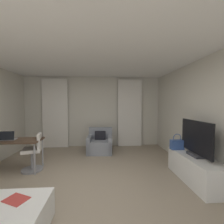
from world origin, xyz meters
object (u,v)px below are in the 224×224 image
object	(u,v)px
armchair	(100,144)
tv_flatscreen	(196,139)
coffee_table	(13,221)
tv_console	(195,169)
desk_chair	(34,154)
laptop	(8,138)
magazine_open	(16,199)
handbag_primary	(177,144)
desk	(13,143)

from	to	relation	value
armchair	tv_flatscreen	xyz separation A→B (m)	(1.97, -2.05, 0.60)
coffee_table	tv_console	distance (m)	3.19
desk_chair	tv_console	size ratio (longest dim) A/B	0.64
laptop	coffee_table	bearing A→B (deg)	-58.64
armchair	magazine_open	world-z (taller)	armchair
handbag_primary	laptop	bearing A→B (deg)	176.29
magazine_open	tv_flatscreen	xyz separation A→B (m)	(3.00, 1.01, 0.47)
laptop	desk_chair	bearing A→B (deg)	4.09
laptop	tv_flatscreen	world-z (taller)	tv_flatscreen
handbag_primary	armchair	bearing A→B (deg)	139.26
desk	laptop	size ratio (longest dim) A/B	3.64
magazine_open	handbag_primary	world-z (taller)	handbag_primary
desk	tv_console	distance (m)	4.11
tv_console	coffee_table	bearing A→B (deg)	-159.86
armchair	tv_console	world-z (taller)	armchair
desk	tv_console	xyz separation A→B (m)	(4.02, -0.76, -0.42)
tv_flatscreen	handbag_primary	distance (m)	0.55
laptop	coffee_table	size ratio (longest dim) A/B	0.47
coffee_table	tv_flatscreen	size ratio (longest dim) A/B	0.77
armchair	coffee_table	distance (m)	3.31
desk_chair	tv_flatscreen	distance (m)	3.67
handbag_primary	magazine_open	bearing A→B (deg)	-152.52
tv_flatscreen	coffee_table	bearing A→B (deg)	-159.78
desk_chair	handbag_primary	xyz separation A→B (m)	(3.41, -0.30, 0.26)
magazine_open	handbag_primary	size ratio (longest dim) A/B	0.92
magazine_open	handbag_primary	distance (m)	3.23
desk	desk_chair	bearing A→B (deg)	2.38
handbag_primary	desk_chair	bearing A→B (deg)	175.02
desk	laptop	xyz separation A→B (m)	(-0.09, -0.02, 0.12)
desk	handbag_primary	size ratio (longest dim) A/B	3.50
tv_flatscreen	laptop	bearing A→B (deg)	169.87
coffee_table	magazine_open	world-z (taller)	magazine_open
desk_chair	tv_flatscreen	bearing A→B (deg)	-12.29
desk	handbag_primary	distance (m)	3.88
magazine_open	armchair	bearing A→B (deg)	71.39
tv_flatscreen	desk_chair	bearing A→B (deg)	167.71
coffee_table	armchair	bearing A→B (deg)	72.10
coffee_table	handbag_primary	size ratio (longest dim) A/B	2.06
magazine_open	desk	bearing A→B (deg)	120.06
desk_chair	coffee_table	world-z (taller)	desk_chair
desk_chair	magazine_open	distance (m)	1.86
magazine_open	laptop	bearing A→B (deg)	122.48
armchair	magazine_open	distance (m)	3.23
magazine_open	desk_chair	bearing A→B (deg)	107.20
coffee_table	magazine_open	xyz separation A→B (m)	(-0.01, 0.10, 0.20)
desk_chair	handbag_primary	bearing A→B (deg)	-4.98
armchair	tv_console	xyz separation A→B (m)	(1.97, -2.05, -0.01)
desk	desk_chair	distance (m)	0.55
laptop	handbag_primary	xyz separation A→B (m)	(3.96, -0.26, -0.15)
coffee_table	handbag_primary	bearing A→B (deg)	29.06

